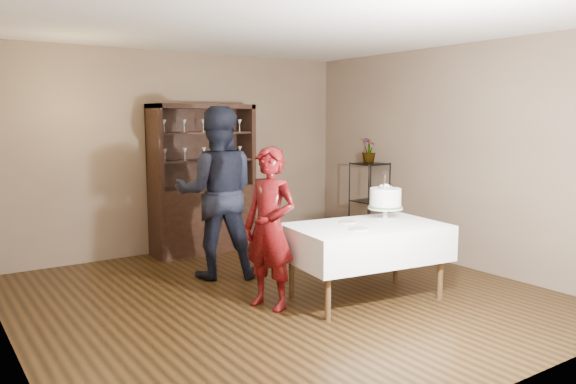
# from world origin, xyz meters

# --- Properties ---
(floor) EXTENTS (5.00, 5.00, 0.00)m
(floor) POSITION_xyz_m (0.00, 0.00, 0.00)
(floor) COLOR black
(floor) RESTS_ON ground
(ceiling) EXTENTS (5.00, 5.00, 0.00)m
(ceiling) POSITION_xyz_m (0.00, 0.00, 2.70)
(ceiling) COLOR silver
(ceiling) RESTS_ON back_wall
(back_wall) EXTENTS (5.00, 0.02, 2.70)m
(back_wall) POSITION_xyz_m (0.00, 2.50, 1.35)
(back_wall) COLOR brown
(back_wall) RESTS_ON floor
(wall_left) EXTENTS (0.02, 5.00, 2.70)m
(wall_left) POSITION_xyz_m (-2.50, 0.00, 1.35)
(wall_left) COLOR brown
(wall_left) RESTS_ON floor
(wall_right) EXTENTS (0.02, 5.00, 2.70)m
(wall_right) POSITION_xyz_m (2.50, 0.00, 1.35)
(wall_right) COLOR brown
(wall_right) RESTS_ON floor
(china_hutch) EXTENTS (1.40, 0.48, 2.00)m
(china_hutch) POSITION_xyz_m (0.20, 2.25, 0.66)
(china_hutch) COLOR black
(china_hutch) RESTS_ON floor
(plant_etagere) EXTENTS (0.42, 0.42, 1.20)m
(plant_etagere) POSITION_xyz_m (2.28, 1.20, 0.65)
(plant_etagere) COLOR black
(plant_etagere) RESTS_ON floor
(cake_table) EXTENTS (1.64, 1.13, 0.76)m
(cake_table) POSITION_xyz_m (0.65, -0.55, 0.58)
(cake_table) COLOR white
(cake_table) RESTS_ON floor
(woman) EXTENTS (0.55, 0.66, 1.55)m
(woman) POSITION_xyz_m (-0.28, -0.21, 0.78)
(woman) COLOR #36040C
(woman) RESTS_ON floor
(man) EXTENTS (1.17, 1.08, 1.95)m
(man) POSITION_xyz_m (-0.21, 1.02, 0.98)
(man) COLOR black
(man) RESTS_ON floor
(cake) EXTENTS (0.37, 0.37, 0.51)m
(cake) POSITION_xyz_m (1.05, -0.39, 0.97)
(cake) COLOR beige
(cake) RESTS_ON cake_table
(plate_near) EXTENTS (0.23, 0.23, 0.01)m
(plate_near) POSITION_xyz_m (0.42, -0.70, 0.77)
(plate_near) COLOR beige
(plate_near) RESTS_ON cake_table
(plate_far) EXTENTS (0.22, 0.22, 0.01)m
(plate_far) POSITION_xyz_m (0.56, -0.36, 0.77)
(plate_far) COLOR beige
(plate_far) RESTS_ON cake_table
(potted_plant) EXTENTS (0.27, 0.27, 0.36)m
(potted_plant) POSITION_xyz_m (2.29, 1.23, 1.37)
(potted_plant) COLOR #4A7035
(potted_plant) RESTS_ON plant_etagere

